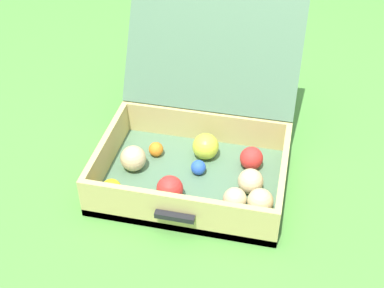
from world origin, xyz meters
The scene contains 2 objects.
ground_plane centered at (0.00, 0.00, 0.00)m, with size 16.00×16.00×0.00m, color #4C8C38.
open_suitcase centered at (-0.08, 0.09, 0.11)m, with size 0.56×0.64×0.49m.
Camera 1 is at (0.17, -1.15, 1.12)m, focal length 49.51 mm.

